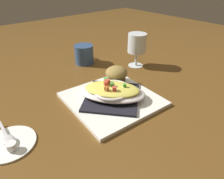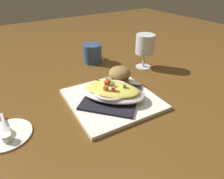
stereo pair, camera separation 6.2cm
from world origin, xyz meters
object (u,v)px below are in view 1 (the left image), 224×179
at_px(square_plate, 112,99).
at_px(muffin, 116,75).
at_px(creamer_saucer, 9,143).
at_px(spoon, 8,139).
at_px(gratin_dish, 112,91).
at_px(creamer_cup_0, 11,146).
at_px(coffee_mug, 84,55).
at_px(stemmed_glass, 137,45).

relative_size(square_plate, muffin, 3.39).
xyz_separation_m(creamer_saucer, spoon, (-0.01, 0.00, 0.01)).
relative_size(gratin_dish, creamer_cup_0, 9.84).
xyz_separation_m(square_plate, muffin, (-0.07, 0.08, 0.04)).
height_order(square_plate, coffee_mug, coffee_mug).
bearing_deg(square_plate, creamer_saucer, -93.06).
distance_m(muffin, creamer_saucer, 0.39).
bearing_deg(stemmed_glass, gratin_dish, -60.98).
distance_m(gratin_dish, creamer_cup_0, 0.31).
relative_size(square_plate, spoon, 2.52).
bearing_deg(muffin, creamer_cup_0, -78.54).
xyz_separation_m(stemmed_glass, creamer_cup_0, (0.15, -0.56, -0.08)).
distance_m(square_plate, creamer_saucer, 0.31).
xyz_separation_m(square_plate, creamer_saucer, (-0.02, -0.31, -0.00)).
xyz_separation_m(muffin, creamer_saucer, (0.05, -0.38, -0.04)).
bearing_deg(coffee_mug, square_plate, -18.08).
height_order(spoon, creamer_cup_0, creamer_cup_0).
xyz_separation_m(square_plate, spoon, (-0.02, -0.31, 0.01)).
bearing_deg(stemmed_glass, square_plate, -60.96).
bearing_deg(coffee_mug, muffin, -5.69).
bearing_deg(spoon, gratin_dish, 86.02).
relative_size(stemmed_glass, creamer_saucer, 1.13).
relative_size(muffin, creamer_cup_0, 3.21).
bearing_deg(muffin, coffee_mug, 174.31).
xyz_separation_m(square_plate, creamer_cup_0, (0.01, -0.31, 0.01)).
height_order(square_plate, gratin_dish, gratin_dish).
xyz_separation_m(stemmed_glass, spoon, (0.12, -0.56, -0.08)).
relative_size(muffin, spoon, 0.74).
xyz_separation_m(square_plate, gratin_dish, (-0.00, -0.00, 0.03)).
xyz_separation_m(square_plate, stemmed_glass, (-0.14, 0.25, 0.09)).
distance_m(gratin_dish, spoon, 0.31).
height_order(square_plate, spoon, spoon).
bearing_deg(creamer_saucer, square_plate, 86.94).
bearing_deg(coffee_mug, creamer_saucer, -54.31).
bearing_deg(creamer_cup_0, creamer_saucer, 178.85).
distance_m(square_plate, gratin_dish, 0.03).
xyz_separation_m(gratin_dish, muffin, (-0.07, 0.08, 0.01)).
height_order(coffee_mug, creamer_saucer, coffee_mug).
relative_size(creamer_saucer, creamer_cup_0, 5.13).
height_order(square_plate, muffin, muffin).
height_order(stemmed_glass, creamer_cup_0, stemmed_glass).
xyz_separation_m(gratin_dish, creamer_saucer, (-0.02, -0.31, -0.03)).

